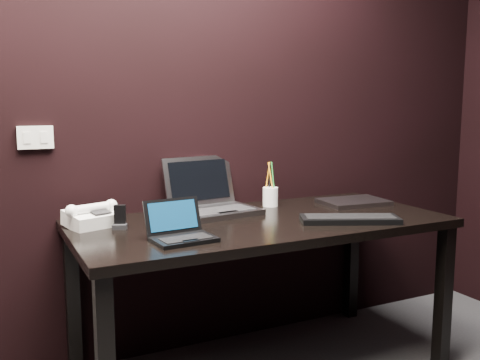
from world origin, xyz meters
name	(u,v)px	position (x,y,z in m)	size (l,w,h in m)	color
wall_back	(169,97)	(0.00, 1.80, 1.30)	(4.00, 4.00, 0.00)	black
wall_switch	(35,137)	(-0.62, 1.79, 1.12)	(0.15, 0.02, 0.10)	silver
desk	(261,236)	(0.30, 1.40, 0.66)	(1.70, 0.80, 0.74)	black
netbook	(181,232)	(-0.16, 1.21, 0.77)	(0.25, 0.23, 0.15)	black
silver_laptop	(212,203)	(0.15, 1.63, 0.79)	(0.42, 0.39, 0.26)	gray
ext_keyboard	(350,219)	(0.63, 1.18, 0.75)	(0.46, 0.32, 0.03)	black
closed_laptop	(353,202)	(0.91, 1.51, 0.75)	(0.36, 0.27, 0.02)	gray
desk_phone	(91,217)	(-0.43, 1.60, 0.78)	(0.25, 0.23, 0.12)	white
mobile_phone	(120,220)	(-0.33, 1.51, 0.78)	(0.07, 0.07, 0.10)	black
pen_cup	(270,196)	(0.49, 1.66, 0.79)	(0.08, 0.08, 0.23)	white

